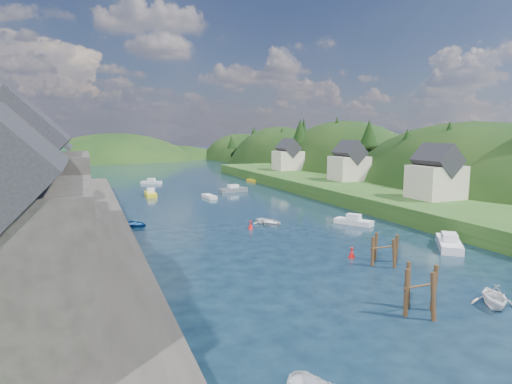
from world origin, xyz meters
name	(u,v)px	position (x,y,z in m)	size (l,w,h in m)	color
ground	(213,198)	(0.00, 50.00, 0.00)	(600.00, 600.00, 0.00)	black
hillside_right	(341,202)	(45.00, 75.00, -7.41)	(36.00, 245.56, 48.00)	black
far_hills	(141,183)	(1.22, 174.01, -10.80)	(103.00, 68.00, 44.00)	black
hill_trees	(191,138)	(-0.41, 65.16, 11.16)	(90.65, 149.36, 12.74)	black
quay_left	(72,242)	(-24.00, 20.00, 1.00)	(12.00, 110.00, 2.00)	#2D2B28
quayside_buildings	(32,207)	(-26.00, 6.39, 7.09)	(8.00, 35.84, 12.90)	#2D2B28
boat_sheds	(58,183)	(-26.00, 39.00, 5.27)	(7.00, 21.00, 7.50)	#2D2D30
terrace_right	(355,192)	(25.00, 40.00, 1.20)	(16.00, 120.00, 2.40)	#234719
right_bank_cottages	(344,164)	(28.00, 48.33, 5.84)	(9.00, 59.24, 8.41)	beige
piling_cluster_near	(420,294)	(-1.33, -5.76, 1.37)	(2.89, 2.73, 3.89)	#382314
piling_cluster_far	(385,253)	(3.68, 4.33, 1.09)	(3.29, 3.06, 3.32)	#382314
channel_buoy_near	(352,253)	(1.93, 7.13, 0.48)	(0.70, 0.70, 1.10)	#B60E0F
channel_buoy_far	(251,225)	(-2.80, 22.90, 0.48)	(0.70, 0.70, 1.10)	#B60E0F
moored_boats	(265,225)	(-1.19, 21.79, 0.55)	(37.67, 95.47, 2.01)	#52595D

